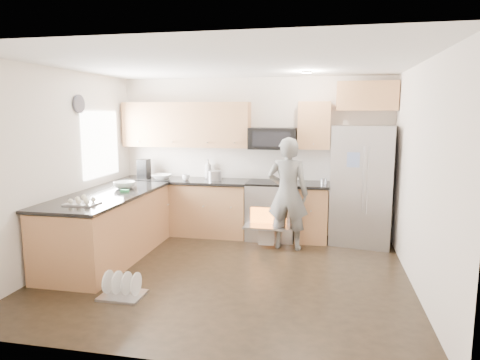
% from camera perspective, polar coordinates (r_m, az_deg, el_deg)
% --- Properties ---
extents(ground, '(4.50, 4.50, 0.00)m').
position_cam_1_polar(ground, '(5.58, -1.83, -12.35)').
color(ground, black).
rests_on(ground, ground).
extents(room_shell, '(4.54, 4.04, 2.62)m').
position_cam_1_polar(room_shell, '(5.23, -2.27, 5.10)').
color(room_shell, white).
rests_on(room_shell, ground).
extents(back_cabinet_run, '(4.45, 0.64, 2.50)m').
position_cam_1_polar(back_cabinet_run, '(7.11, -3.23, 0.34)').
color(back_cabinet_run, '#B27647').
rests_on(back_cabinet_run, ground).
extents(peninsula, '(0.96, 2.36, 1.02)m').
position_cam_1_polar(peninsula, '(6.27, -17.15, -5.90)').
color(peninsula, '#B27647').
rests_on(peninsula, ground).
extents(stove_range, '(0.76, 0.97, 1.79)m').
position_cam_1_polar(stove_range, '(6.93, 4.19, -2.30)').
color(stove_range, '#B7B7BC').
rests_on(stove_range, ground).
extents(refrigerator, '(1.01, 0.84, 1.84)m').
position_cam_1_polar(refrigerator, '(6.87, 16.06, -0.68)').
color(refrigerator, '#B7B7BC').
rests_on(refrigerator, ground).
extents(person, '(0.64, 0.45, 1.68)m').
position_cam_1_polar(person, '(6.39, 6.38, -1.81)').
color(person, slate).
rests_on(person, ground).
extents(dish_rack, '(0.47, 0.38, 0.29)m').
position_cam_1_polar(dish_rack, '(5.08, -15.42, -13.94)').
color(dish_rack, '#B7B7BC').
rests_on(dish_rack, ground).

